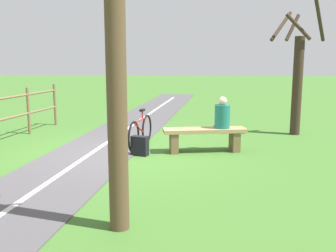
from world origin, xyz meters
name	(u,v)px	position (x,y,z in m)	size (l,w,h in m)	color
ground_plane	(121,152)	(0.00, 0.00, 0.00)	(80.00, 80.00, 0.00)	#3D6B28
bench	(205,136)	(-1.81, -0.18, 0.35)	(1.84, 0.74, 0.51)	#A88456
person_seated	(222,115)	(-2.19, -0.25, 0.80)	(0.38, 0.38, 0.69)	#1E6B66
bicycle	(141,132)	(-0.37, -0.45, 0.37)	(0.33, 1.65, 0.87)	black
backpack	(140,146)	(-0.45, 0.24, 0.20)	(0.39, 0.30, 0.41)	black
tree_near_bench	(117,27)	(-0.72, 3.71, 2.33)	(1.39, 1.56, 5.11)	brown
tree_mid_field	(297,76)	(-4.27, -2.30, 1.56)	(1.48, 1.47, 3.54)	#38281E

